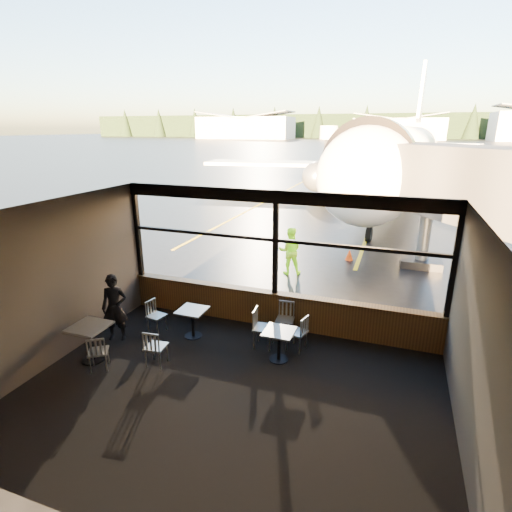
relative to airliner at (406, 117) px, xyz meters
The scene contains 33 objects.
ground_plane 98.68m from the airliner, 91.53° to the left, with size 520.00×520.00×0.00m, color black.
carpet_floor 25.28m from the airliner, 96.12° to the right, with size 8.00×6.00×0.01m, color black.
ceiling 24.74m from the airliner, 96.12° to the right, with size 8.00×6.00×0.04m, color #38332D.
wall_left 25.69m from the airliner, 105.13° to the right, with size 0.04×6.00×3.50m, color #48403A.
wall_right 24.85m from the airliner, 86.80° to the right, with size 0.04×6.00×3.50m, color #48403A.
wall_back 27.91m from the airliner, 95.46° to the right, with size 8.00×0.04×3.50m, color #48403A.
window_sill 22.28m from the airliner, 96.97° to the right, with size 8.00×0.28×0.90m, color brown.
window_header 21.79m from the airliner, 96.97° to the right, with size 8.00×0.18×0.30m, color black.
mullion_left 22.75m from the airliner, 107.00° to the right, with size 0.12×0.12×2.60m, color black.
mullion_centre 21.94m from the airliner, 96.97° to the right, with size 0.12×0.12×2.60m, color black.
mullion_right 21.82m from the airliner, 86.48° to the right, with size 0.12×0.12×2.60m, color black.
window_transom 21.93m from the airliner, 96.97° to the right, with size 8.00×0.10×0.08m, color black.
airliner is the anchor object (origin of this frame).
jet_bridge 16.38m from the airliner, 86.53° to the right, with size 8.59×10.49×4.58m, color #28282B, non-canonical shape.
cafe_table_near 23.70m from the airliner, 95.13° to the right, with size 0.65×0.65×0.71m, color #9F9B92, non-canonical shape.
cafe_table_mid 23.72m from the airliner, 100.81° to the right, with size 0.65×0.65×0.72m, color #A8A49A, non-canonical shape.
cafe_table_left 25.63m from the airliner, 103.62° to the right, with size 0.76×0.76×0.84m, color #A29C95, non-canonical shape.
chair_near_e 23.10m from the airliner, 94.61° to the right, with size 0.47×0.47×0.86m, color beige, non-canonical shape.
chair_near_w 23.30m from the airliner, 96.47° to the right, with size 0.51×0.51×0.94m, color #B4AFA2, non-canonical shape.
chair_near_n 22.67m from the airliner, 95.79° to the right, with size 0.48×0.48×0.87m, color #B8B3A6, non-canonical shape.
chair_mid_s 25.03m from the airliner, 100.55° to the right, with size 0.47×0.47×0.86m, color beige, non-canonical shape.
chair_mid_w 23.96m from the airliner, 103.14° to the right, with size 0.44×0.44×0.81m, color beige, non-canonical shape.
chair_left_s 25.77m from the airliner, 102.67° to the right, with size 0.45×0.45×0.82m, color beige, non-canonical shape.
passenger 24.66m from the airliner, 104.37° to the right, with size 0.60×0.39×1.64m, color black.
ground_crew 18.52m from the airliner, 100.57° to the right, with size 0.80×0.62×1.65m, color #BFF219.
cone_nose 16.36m from the airliner, 95.52° to the right, with size 0.31×0.31×0.43m, color orange.
cone_wing 9.72m from the airliner, 164.83° to the right, with size 0.32×0.32×0.44m, color #FC6207.
hangar_left 174.34m from the airliner, 114.62° to the left, with size 45.00×18.00×11.00m, color silver, non-canonical shape.
hangar_mid 163.51m from the airliner, 90.92° to the left, with size 38.00×15.00×10.00m, color silver, non-canonical shape.
fuel_tank_a 163.79m from the airliner, 101.49° to the left, with size 8.00×8.00×6.00m, color silver.
fuel_tank_b 162.10m from the airliner, 98.03° to the left, with size 8.00×8.00×6.00m, color silver.
fuel_tank_c 161.01m from the airliner, 94.50° to the left, with size 8.00×8.00×6.00m, color silver.
treeline 188.51m from the airliner, 90.80° to the left, with size 360.00×3.00×12.00m, color black.
Camera 1 is at (2.67, -8.91, 4.87)m, focal length 28.00 mm.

